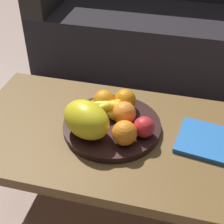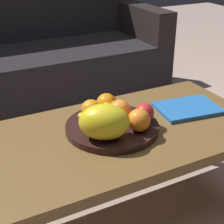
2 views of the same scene
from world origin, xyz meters
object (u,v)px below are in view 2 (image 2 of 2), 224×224
Objects in this scene: orange_left at (91,110)px; orange_back at (106,103)px; apple_front at (144,113)px; coffee_table at (122,141)px; orange_front at (120,110)px; orange_right at (139,120)px; couch at (37,60)px; fruit_bowl at (112,127)px; banana_bunch at (100,114)px; magazine at (188,108)px; melon_large_front at (104,122)px.

orange_left is 0.97× the size of orange_back.
coffee_table is at bearing 169.76° from apple_front.
coffee_table is at bearing -103.10° from orange_front.
orange_right is (0.11, -0.16, 0.00)m from orange_left.
couch reaches higher than fruit_bowl.
orange_front reaches higher than orange_back.
banana_bunch is at bearing 150.20° from apple_front.
coffee_table is at bearing -91.90° from couch.
orange_front is 0.33× the size of magazine.
melon_large_front is at bearing -132.34° from fruit_bowl.
apple_front is at bearing -32.40° from orange_front.
apple_front is (0.09, -0.13, -0.00)m from orange_back.
fruit_bowl is at bearing 163.46° from apple_front.
orange_left reaches higher than apple_front.
orange_right reaches higher than magazine.
orange_front is at bearing 103.16° from orange_right.
apple_front reaches higher than fruit_bowl.
fruit_bowl is 4.81× the size of apple_front.
melon_large_front reaches higher than apple_front.
couch is 1.26m from fruit_bowl.
coffee_table is 0.14m from apple_front.
apple_front is (0.12, -0.03, 0.05)m from fruit_bowl.
orange_back is (0.02, 0.09, 0.05)m from fruit_bowl.
melon_large_front is 0.15m from orange_left.
coffee_table is at bearing 28.95° from melon_large_front.
couch reaches higher than orange_right.
apple_front is at bearing -10.24° from coffee_table.
couch is 1.20m from orange_left.
orange_front is 1.03× the size of orange_back.
orange_front reaches higher than coffee_table.
orange_right reaches higher than fruit_bowl.
banana_bunch is (-0.14, 0.08, -0.01)m from apple_front.
banana_bunch is (0.02, -0.03, -0.01)m from orange_left.
apple_front is at bearing -29.80° from banana_bunch.
melon_large_front reaches higher than orange_front.
apple_front is 0.29× the size of magazine.
magazine is at bearing -6.36° from banana_bunch.
apple_front is (0.17, -0.11, -0.00)m from orange_left.
orange_left is at bearing 146.77° from apple_front.
melon_large_front is at bearing -96.86° from orange_left.
fruit_bowl is 1.98× the size of melon_large_front.
fruit_bowl is (-0.03, 0.02, 0.06)m from coffee_table.
fruit_bowl is at bearing -56.35° from orange_left.
orange_right is 0.18m from orange_back.
coffee_table is 1.27m from couch.
orange_front is 0.07m from banana_bunch.
magazine is (0.32, -0.01, -0.06)m from orange_front.
coffee_table is 0.16m from orange_back.
orange_front is 0.48× the size of banana_bunch.
coffee_table is 0.64× the size of couch.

